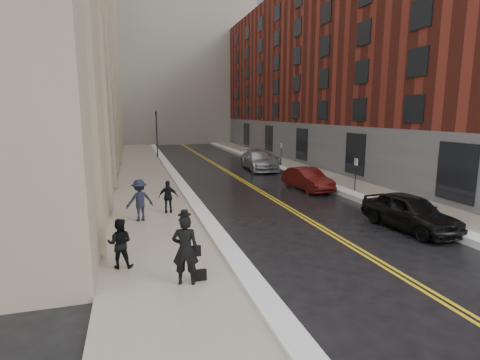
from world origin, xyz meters
TOP-DOWN VIEW (x-y plane):
  - ground at (0.00, 0.00)m, footprint 160.00×160.00m
  - sidewalk_left at (-4.50, 16.00)m, footprint 4.00×64.00m
  - sidewalk_right at (9.00, 16.00)m, footprint 3.00×64.00m
  - lane_stripe_a at (2.38, 16.00)m, footprint 0.12×64.00m
  - lane_stripe_b at (2.62, 16.00)m, footprint 0.12×64.00m
  - snow_ridge_left at (-2.20, 16.00)m, footprint 0.70×60.80m
  - snow_ridge_right at (7.15, 16.00)m, footprint 0.85×60.80m
  - building_right at (17.50, 23.00)m, footprint 14.00×50.00m
  - tower_far_right at (14.00, 66.00)m, footprint 22.00×18.00m
  - traffic_signal at (-2.60, 30.00)m, footprint 0.18×0.15m
  - parking_sign_near at (7.90, 8.00)m, footprint 0.06×0.35m
  - parking_sign_far at (7.90, 20.00)m, footprint 0.06×0.35m
  - car_black at (6.01, 0.99)m, footprint 2.25×4.73m
  - car_maroon at (5.57, 9.89)m, footprint 1.96×4.50m
  - car_silver_near at (5.42, 19.11)m, footprint 2.53×5.79m
  - car_silver_far at (6.72, 21.78)m, footprint 2.57×5.28m
  - pedestrian_main at (-4.03, -1.86)m, footprint 0.84×0.66m
  - pedestrian_a at (-5.85, -0.12)m, footprint 0.87×0.73m
  - pedestrian_b at (-5.11, 5.13)m, footprint 1.36×0.99m
  - pedestrian_c at (-3.74, 6.09)m, footprint 0.98×0.53m

SIDE VIEW (x-z plane):
  - ground at x=0.00m, z-range 0.00..0.00m
  - lane_stripe_a at x=2.38m, z-range 0.00..0.01m
  - lane_stripe_b at x=2.62m, z-range 0.00..0.01m
  - sidewalk_left at x=-4.50m, z-range 0.00..0.15m
  - sidewalk_right at x=9.00m, z-range 0.00..0.15m
  - snow_ridge_left at x=-2.20m, z-range 0.00..0.26m
  - snow_ridge_right at x=7.15m, z-range 0.00..0.30m
  - car_maroon at x=5.57m, z-range 0.00..1.44m
  - car_silver_far at x=6.72m, z-range 0.00..1.45m
  - car_black at x=6.01m, z-range 0.00..1.56m
  - car_silver_near at x=5.42m, z-range 0.00..1.66m
  - pedestrian_a at x=-5.85m, z-range 0.15..1.74m
  - pedestrian_c at x=-3.74m, z-range 0.15..1.74m
  - pedestrian_b at x=-5.11m, z-range 0.15..2.04m
  - pedestrian_main at x=-4.03m, z-range 0.15..2.19m
  - parking_sign_near at x=7.90m, z-range 0.24..2.47m
  - parking_sign_far at x=7.90m, z-range 0.24..2.47m
  - traffic_signal at x=-2.60m, z-range 0.48..5.68m
  - building_right at x=17.50m, z-range 0.00..18.00m
  - tower_far_right at x=14.00m, z-range 0.00..44.00m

